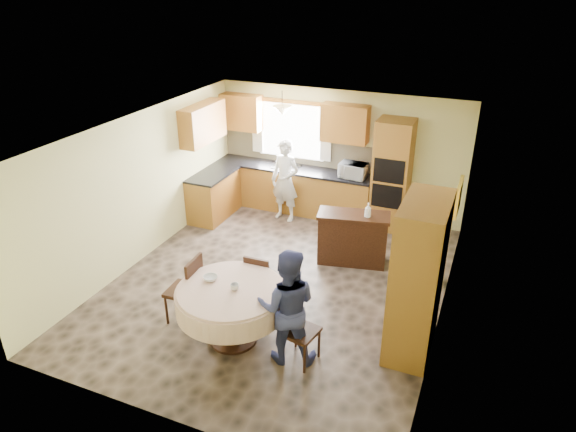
{
  "coord_description": "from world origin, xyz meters",
  "views": [
    {
      "loc": [
        2.82,
        -6.35,
        4.54
      ],
      "look_at": [
        0.04,
        0.3,
        1.07
      ],
      "focal_mm": 32.0,
      "sensor_mm": 36.0,
      "label": 1
    }
  ],
  "objects_px": {
    "oven_tower": "(392,175)",
    "dining_table": "(231,300)",
    "chair_right": "(295,324)",
    "person_dining": "(287,307)",
    "cupboard": "(418,278)",
    "chair_left": "(188,286)",
    "chair_back": "(260,280)",
    "sideboard": "(352,240)",
    "person_sink": "(285,181)"
  },
  "relations": [
    {
      "from": "cupboard",
      "to": "chair_left",
      "type": "xyz_separation_m",
      "value": [
        -2.99,
        -0.65,
        -0.49
      ]
    },
    {
      "from": "oven_tower",
      "to": "chair_back",
      "type": "distance_m",
      "value": 3.65
    },
    {
      "from": "chair_back",
      "to": "chair_right",
      "type": "bearing_deg",
      "value": 136.82
    },
    {
      "from": "chair_right",
      "to": "sideboard",
      "type": "bearing_deg",
      "value": 10.98
    },
    {
      "from": "cupboard",
      "to": "chair_back",
      "type": "distance_m",
      "value": 2.25
    },
    {
      "from": "person_dining",
      "to": "cupboard",
      "type": "bearing_deg",
      "value": -167.74
    },
    {
      "from": "sideboard",
      "to": "oven_tower",
      "type": "bearing_deg",
      "value": 68.84
    },
    {
      "from": "oven_tower",
      "to": "chair_left",
      "type": "height_order",
      "value": "oven_tower"
    },
    {
      "from": "dining_table",
      "to": "person_dining",
      "type": "distance_m",
      "value": 0.82
    },
    {
      "from": "sideboard",
      "to": "chair_back",
      "type": "height_order",
      "value": "chair_back"
    },
    {
      "from": "dining_table",
      "to": "chair_left",
      "type": "distance_m",
      "value": 0.79
    },
    {
      "from": "oven_tower",
      "to": "cupboard",
      "type": "height_order",
      "value": "oven_tower"
    },
    {
      "from": "chair_left",
      "to": "chair_right",
      "type": "xyz_separation_m",
      "value": [
        1.66,
        -0.16,
        -0.04
      ]
    },
    {
      "from": "sideboard",
      "to": "cupboard",
      "type": "height_order",
      "value": "cupboard"
    },
    {
      "from": "chair_back",
      "to": "oven_tower",
      "type": "bearing_deg",
      "value": -109.42
    },
    {
      "from": "person_sink",
      "to": "sideboard",
      "type": "bearing_deg",
      "value": -24.1
    },
    {
      "from": "sideboard",
      "to": "dining_table",
      "type": "xyz_separation_m",
      "value": [
        -0.89,
        -2.62,
        0.22
      ]
    },
    {
      "from": "dining_table",
      "to": "chair_right",
      "type": "xyz_separation_m",
      "value": [
        0.9,
        0.0,
        -0.12
      ]
    },
    {
      "from": "chair_back",
      "to": "person_dining",
      "type": "bearing_deg",
      "value": 132.38
    },
    {
      "from": "dining_table",
      "to": "chair_right",
      "type": "relative_size",
      "value": 1.52
    },
    {
      "from": "oven_tower",
      "to": "sideboard",
      "type": "bearing_deg",
      "value": -99.5
    },
    {
      "from": "chair_left",
      "to": "chair_back",
      "type": "xyz_separation_m",
      "value": [
        0.8,
        0.61,
        -0.06
      ]
    },
    {
      "from": "dining_table",
      "to": "chair_back",
      "type": "bearing_deg",
      "value": 87.11
    },
    {
      "from": "cupboard",
      "to": "dining_table",
      "type": "relative_size",
      "value": 1.45
    },
    {
      "from": "dining_table",
      "to": "cupboard",
      "type": "bearing_deg",
      "value": 19.93
    },
    {
      "from": "chair_left",
      "to": "person_sink",
      "type": "xyz_separation_m",
      "value": [
        -0.06,
        3.59,
        0.25
      ]
    },
    {
      "from": "oven_tower",
      "to": "person_sink",
      "type": "distance_m",
      "value": 2.04
    },
    {
      "from": "chair_left",
      "to": "sideboard",
      "type": "bearing_deg",
      "value": 143.17
    },
    {
      "from": "chair_left",
      "to": "chair_right",
      "type": "relative_size",
      "value": 1.07
    },
    {
      "from": "cupboard",
      "to": "person_dining",
      "type": "height_order",
      "value": "cupboard"
    },
    {
      "from": "oven_tower",
      "to": "cupboard",
      "type": "distance_m",
      "value": 3.56
    },
    {
      "from": "dining_table",
      "to": "oven_tower",
      "type": "bearing_deg",
      "value": 74.62
    },
    {
      "from": "oven_tower",
      "to": "dining_table",
      "type": "height_order",
      "value": "oven_tower"
    },
    {
      "from": "chair_left",
      "to": "person_dining",
      "type": "height_order",
      "value": "person_dining"
    },
    {
      "from": "sideboard",
      "to": "dining_table",
      "type": "relative_size",
      "value": 0.82
    },
    {
      "from": "dining_table",
      "to": "chair_right",
      "type": "height_order",
      "value": "chair_right"
    },
    {
      "from": "chair_back",
      "to": "person_sink",
      "type": "height_order",
      "value": "person_sink"
    },
    {
      "from": "sideboard",
      "to": "chair_back",
      "type": "xyz_separation_m",
      "value": [
        -0.85,
        -1.85,
        0.08
      ]
    },
    {
      "from": "oven_tower",
      "to": "cupboard",
      "type": "xyz_separation_m",
      "value": [
        1.07,
        -3.39,
        -0.01
      ]
    },
    {
      "from": "chair_right",
      "to": "person_dining",
      "type": "height_order",
      "value": "person_dining"
    },
    {
      "from": "oven_tower",
      "to": "person_sink",
      "type": "xyz_separation_m",
      "value": [
        -1.98,
        -0.46,
        -0.24
      ]
    },
    {
      "from": "sideboard",
      "to": "chair_back",
      "type": "relative_size",
      "value": 1.29
    },
    {
      "from": "chair_back",
      "to": "chair_right",
      "type": "distance_m",
      "value": 1.15
    },
    {
      "from": "person_sink",
      "to": "person_dining",
      "type": "xyz_separation_m",
      "value": [
        1.63,
        -3.78,
        -0.03
      ]
    },
    {
      "from": "oven_tower",
      "to": "chair_left",
      "type": "relative_size",
      "value": 2.08
    },
    {
      "from": "person_sink",
      "to": "person_dining",
      "type": "distance_m",
      "value": 4.11
    },
    {
      "from": "sideboard",
      "to": "chair_right",
      "type": "height_order",
      "value": "chair_right"
    },
    {
      "from": "cupboard",
      "to": "chair_back",
      "type": "xyz_separation_m",
      "value": [
        -2.19,
        -0.04,
        -0.54
      ]
    },
    {
      "from": "chair_left",
      "to": "cupboard",
      "type": "bearing_deg",
      "value": 99.36
    },
    {
      "from": "person_dining",
      "to": "oven_tower",
      "type": "bearing_deg",
      "value": -112.99
    }
  ]
}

